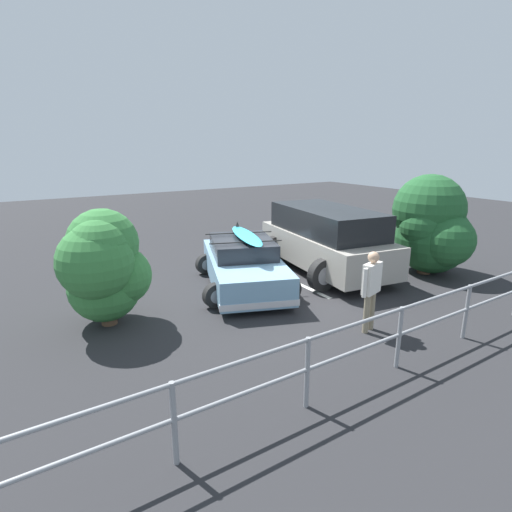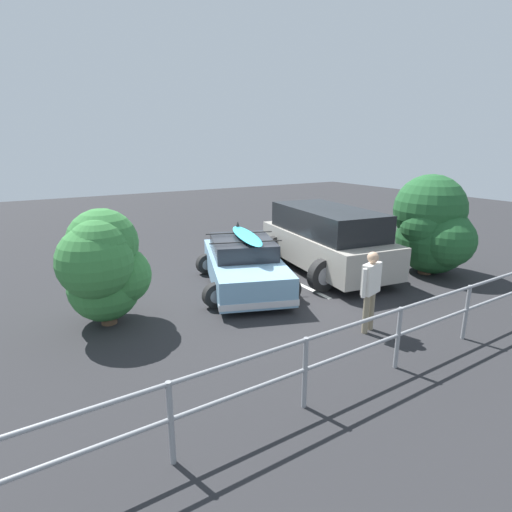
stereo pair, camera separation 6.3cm
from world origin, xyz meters
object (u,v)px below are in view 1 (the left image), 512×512
Objects in this scene: person_bystander at (371,284)px; bush_near_right at (432,227)px; bush_near_left at (104,264)px; sedan_car at (243,264)px; suv_car at (325,239)px.

person_bystander is 4.59m from bush_near_right.
bush_near_left is 0.85× the size of bush_near_right.
person_bystander is 0.58× the size of bush_near_right.
bush_near_right is (-4.23, -1.73, 0.36)m from person_bystander.
sedan_car is 2.65m from suv_car.
bush_near_right reaches higher than person_bystander.
suv_car is 1.76× the size of bush_near_right.
bush_near_left reaches higher than suv_car.
bush_near_left reaches higher than sedan_car.
person_bystander is 5.16m from bush_near_left.
suv_car is 6.11m from bush_near_left.
suv_car reaches higher than sedan_car.
sedan_car is at bearing -2.29° from suv_car.
sedan_car is 3.62m from person_bystander.
suv_car is 3.03× the size of person_bystander.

